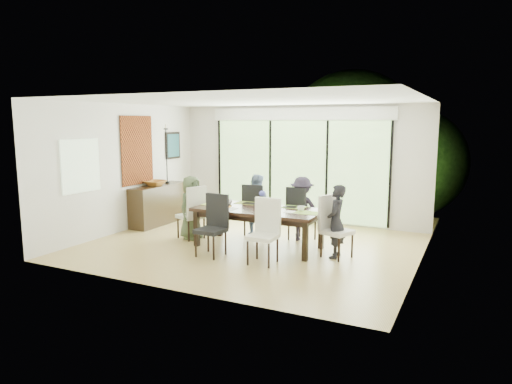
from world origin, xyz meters
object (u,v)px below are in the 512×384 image
at_px(person_right_end, 336,221).
at_px(person_far_left, 256,205).
at_px(person_left_end, 191,207).
at_px(laptop, 216,205).
at_px(chair_near_left, 211,226).
at_px(cup_b, 263,208).
at_px(chair_near_right, 263,232).
at_px(cup_c, 301,209).
at_px(vase, 262,205).
at_px(table_top, 258,210).
at_px(bowl, 155,183).
at_px(sideboard, 159,204).
at_px(chair_right_end, 337,227).
at_px(chair_left_end, 191,212).
at_px(chair_far_left, 257,209).
at_px(cup_a, 229,202).
at_px(person_far_right, 302,209).
at_px(chair_far_right, 302,213).

xyz_separation_m(person_right_end, person_far_left, (-1.93, 0.83, 0.00)).
xyz_separation_m(person_left_end, laptop, (0.63, -0.10, 0.12)).
relative_size(chair_near_left, person_right_end, 0.85).
relative_size(laptop, cup_b, 3.30).
relative_size(chair_near_right, laptop, 3.33).
relative_size(chair_near_right, person_far_left, 0.85).
xyz_separation_m(chair_near_right, cup_c, (0.30, 0.97, 0.24)).
bearing_deg(cup_b, vase, 123.69).
bearing_deg(chair_near_left, table_top, 63.22).
xyz_separation_m(table_top, laptop, (-0.85, -0.10, 0.04)).
xyz_separation_m(table_top, cup_c, (0.80, 0.10, 0.08)).
bearing_deg(bowl, chair_near_right, -24.60).
distance_m(chair_near_right, laptop, 1.57).
bearing_deg(sideboard, cup_c, -10.60).
height_order(table_top, cup_c, cup_c).
height_order(chair_right_end, laptop, chair_right_end).
relative_size(chair_left_end, person_right_end, 0.85).
relative_size(chair_far_left, sideboard, 0.68).
height_order(chair_near_right, person_left_end, person_left_end).
height_order(person_right_end, cup_b, person_right_end).
bearing_deg(bowl, person_left_end, -25.79).
relative_size(table_top, person_right_end, 1.86).
bearing_deg(bowl, cup_b, -14.54).
bearing_deg(person_far_left, vase, 118.83).
bearing_deg(vase, person_left_end, -178.13).
bearing_deg(vase, person_far_left, 122.66).
height_order(person_left_end, sideboard, person_left_end).
bearing_deg(chair_right_end, cup_a, 107.50).
relative_size(chair_left_end, laptop, 3.33).
height_order(cup_b, cup_c, cup_c).
bearing_deg(person_right_end, person_left_end, -94.17).
xyz_separation_m(person_far_left, laptop, (-0.40, -0.93, 0.12)).
height_order(vase, bowl, bowl).
distance_m(chair_near_left, person_far_right, 2.00).
bearing_deg(bowl, laptop, -21.04).
distance_m(chair_left_end, sideboard, 1.63).
height_order(table_top, cup_b, cup_b).
relative_size(person_right_end, vase, 10.75).
relative_size(table_top, chair_far_right, 2.18).
bearing_deg(cup_c, vase, -176.19).
distance_m(chair_right_end, chair_far_right, 1.27).
bearing_deg(cup_a, chair_far_left, 70.35).
bearing_deg(person_far_left, table_top, 114.64).
bearing_deg(cup_b, chair_right_end, 4.24).
height_order(chair_far_right, cup_b, chair_far_right).
bearing_deg(chair_left_end, person_far_right, 133.11).
height_order(chair_near_left, cup_c, chair_near_left).
bearing_deg(chair_left_end, chair_far_right, 133.59).
relative_size(chair_far_right, person_far_left, 0.85).
bearing_deg(cup_b, cup_c, 17.10).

